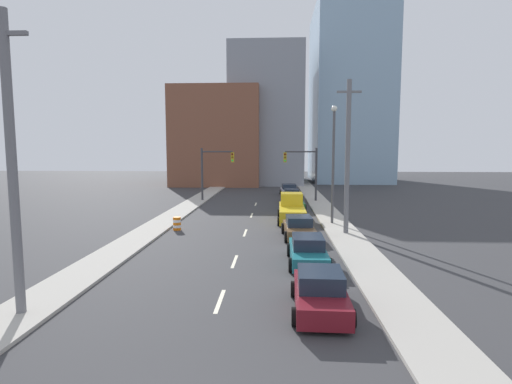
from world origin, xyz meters
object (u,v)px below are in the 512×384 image
object	(u,v)px
utility_pole_left_near	(12,164)
street_lamp	(333,157)
sedan_maroon	(320,292)
sedan_brown	(299,228)
traffic_signal_right	(307,167)
traffic_signal_left	(211,167)
pickup_truck_yellow	(292,210)
traffic_barrel	(177,224)
utility_pole_right_mid	(348,157)
sedan_green	(295,202)
sedan_teal	(308,251)
sedan_silver	(289,190)
sedan_tan	(291,196)

from	to	relation	value
utility_pole_left_near	street_lamp	world-z (taller)	utility_pole_left_near
utility_pole_left_near	sedan_maroon	distance (m)	11.45
utility_pole_left_near	sedan_brown	bearing A→B (deg)	51.28
traffic_signal_right	traffic_signal_left	bearing A→B (deg)	180.00
sedan_brown	pickup_truck_yellow	distance (m)	6.20
traffic_barrel	utility_pole_right_mid	bearing A→B (deg)	-4.65
traffic_signal_right	sedan_brown	bearing A→B (deg)	-95.82
traffic_signal_left	traffic_barrel	xyz separation A→B (m)	(0.12, -16.29, -3.34)
traffic_signal_left	sedan_green	xyz separation A→B (m)	(9.05, -5.35, -3.18)
traffic_barrel	sedan_teal	size ratio (longest dim) A/B	0.21
sedan_maroon	sedan_silver	world-z (taller)	sedan_maroon
traffic_signal_right	sedan_green	distance (m)	6.41
sedan_brown	traffic_barrel	bearing A→B (deg)	163.39
sedan_tan	sedan_silver	size ratio (longest dim) A/B	1.01
traffic_signal_left	sedan_brown	distance (m)	20.58
utility_pole_right_mid	sedan_green	bearing A→B (deg)	103.82
traffic_signal_left	sedan_green	distance (m)	10.98
traffic_signal_left	sedan_brown	xyz separation A→B (m)	(8.72, -18.37, -3.15)
sedan_green	utility_pole_left_near	bearing A→B (deg)	-112.71
sedan_tan	traffic_barrel	bearing A→B (deg)	-118.23
traffic_signal_left	traffic_signal_right	bearing A→B (deg)	0.00
traffic_signal_left	sedan_teal	bearing A→B (deg)	-70.06
pickup_truck_yellow	sedan_silver	world-z (taller)	pickup_truck_yellow
utility_pole_right_mid	sedan_brown	xyz separation A→B (m)	(-3.26, -1.12, -4.63)
traffic_signal_left	sedan_tan	bearing A→B (deg)	-0.27
utility_pole_right_mid	pickup_truck_yellow	xyz separation A→B (m)	(-3.48, 5.07, -4.40)
traffic_signal_left	sedan_brown	world-z (taller)	traffic_signal_left
traffic_signal_right	street_lamp	world-z (taller)	street_lamp
traffic_signal_left	traffic_barrel	size ratio (longest dim) A/B	6.25
street_lamp	sedan_maroon	xyz separation A→B (m)	(-2.74, -16.69, -4.53)
utility_pole_left_near	utility_pole_right_mid	size ratio (longest dim) A/B	1.00
utility_pole_right_mid	pickup_truck_yellow	world-z (taller)	utility_pole_right_mid
sedan_maroon	street_lamp	bearing A→B (deg)	82.25
utility_pole_right_mid	sedan_silver	size ratio (longest dim) A/B	2.27
traffic_barrel	traffic_signal_right	bearing A→B (deg)	57.26
street_lamp	sedan_teal	bearing A→B (deg)	-104.19
sedan_teal	utility_pole_right_mid	bearing A→B (deg)	66.31
traffic_barrel	sedan_maroon	bearing A→B (deg)	-58.16
street_lamp	pickup_truck_yellow	xyz separation A→B (m)	(-3.05, 1.41, -4.31)
traffic_signal_right	sedan_silver	bearing A→B (deg)	105.93
sedan_green	sedan_silver	world-z (taller)	sedan_silver
traffic_signal_left	traffic_barrel	world-z (taller)	traffic_signal_left
traffic_signal_left	sedan_tan	world-z (taller)	traffic_signal_left
sedan_teal	sedan_silver	size ratio (longest dim) A/B	1.01
utility_pole_right_mid	sedan_teal	size ratio (longest dim) A/B	2.25
pickup_truck_yellow	sedan_tan	bearing A→B (deg)	88.36
sedan_brown	sedan_silver	world-z (taller)	sedan_silver
sedan_teal	sedan_green	bearing A→B (deg)	89.54
utility_pole_left_near	utility_pole_right_mid	xyz separation A→B (m)	(13.60, 14.02, 0.02)
sedan_maroon	sedan_silver	distance (m)	36.32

